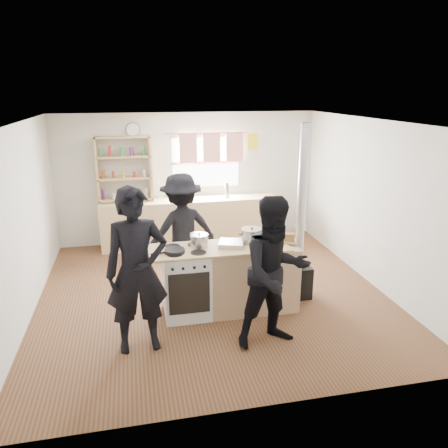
{
  "coord_description": "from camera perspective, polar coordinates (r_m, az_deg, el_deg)",
  "views": [
    {
      "loc": [
        -1.06,
        -5.83,
        2.93
      ],
      "look_at": [
        0.16,
        -0.1,
        1.1
      ],
      "focal_mm": 35.0,
      "sensor_mm": 36.0,
      "label": 1
    }
  ],
  "objects": [
    {
      "name": "person_near_right",
      "position": [
        5.07,
        6.72,
        -6.36
      ],
      "size": [
        0.98,
        0.82,
        1.81
      ],
      "primitive_type": "imported",
      "rotation": [
        0.0,
        0.0,
        0.16
      ],
      "color": "black",
      "rests_on": "ground"
    },
    {
      "name": "thermos",
      "position": [
        8.46,
        0.42,
        4.4
      ],
      "size": [
        0.1,
        0.1,
        0.27
      ],
      "primitive_type": "cylinder",
      "color": "silver",
      "rests_on": "back_counter"
    },
    {
      "name": "stockpot_stove",
      "position": [
        5.74,
        -3.26,
        -2.15
      ],
      "size": [
        0.24,
        0.24,
        0.2
      ],
      "color": "#BBBBBD",
      "rests_on": "cooking_island"
    },
    {
      "name": "person_near_left",
      "position": [
        5.01,
        -11.31,
        -6.09
      ],
      "size": [
        0.75,
        0.53,
        1.93
      ],
      "primitive_type": "imported",
      "rotation": [
        0.0,
        0.0,
        0.1
      ],
      "color": "black",
      "rests_on": "ground"
    },
    {
      "name": "shelving_unit",
      "position": [
        8.29,
        -12.9,
        7.07
      ],
      "size": [
        1.0,
        0.28,
        1.2
      ],
      "color": "tan",
      "rests_on": "back_counter"
    },
    {
      "name": "stockpot_counter",
      "position": [
        5.9,
        3.66,
        -1.51
      ],
      "size": [
        0.29,
        0.29,
        0.22
      ],
      "color": "#BBBBBE",
      "rests_on": "cooking_island"
    },
    {
      "name": "flue_heater",
      "position": [
        6.35,
        9.73,
        -3.91
      ],
      "size": [
        0.35,
        0.35,
        2.5
      ],
      "color": "black",
      "rests_on": "ground"
    },
    {
      "name": "ground",
      "position": [
        6.61,
        -1.55,
        -9.01
      ],
      "size": [
        5.0,
        5.0,
        0.01
      ],
      "primitive_type": "cube",
      "color": "brown",
      "rests_on": "ground"
    },
    {
      "name": "back_counter",
      "position": [
        8.49,
        -4.32,
        0.31
      ],
      "size": [
        3.4,
        0.55,
        0.9
      ],
      "primitive_type": "cube",
      "color": "#D0B27D",
      "rests_on": "ground"
    },
    {
      "name": "skillet_greens",
      "position": [
        5.57,
        -6.46,
        -3.48
      ],
      "size": [
        0.31,
        0.31,
        0.05
      ],
      "color": "black",
      "rests_on": "cooking_island"
    },
    {
      "name": "bread_board",
      "position": [
        5.99,
        8.11,
        -1.83
      ],
      "size": [
        0.33,
        0.28,
        0.12
      ],
      "color": "tan",
      "rests_on": "cooking_island"
    },
    {
      "name": "person_far",
      "position": [
        6.63,
        -5.54,
        -0.83
      ],
      "size": [
        1.25,
        0.92,
        1.74
      ],
      "primitive_type": "imported",
      "rotation": [
        0.0,
        0.0,
        3.41
      ],
      "color": "black",
      "rests_on": "ground"
    },
    {
      "name": "cooking_island",
      "position": [
        5.95,
        0.77,
        -7.12
      ],
      "size": [
        1.97,
        0.64,
        0.93
      ],
      "color": "white",
      "rests_on": "ground"
    },
    {
      "name": "roast_tray",
      "position": [
        5.77,
        0.97,
        -2.55
      ],
      "size": [
        0.4,
        0.38,
        0.06
      ],
      "color": "silver",
      "rests_on": "cooking_island"
    }
  ]
}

